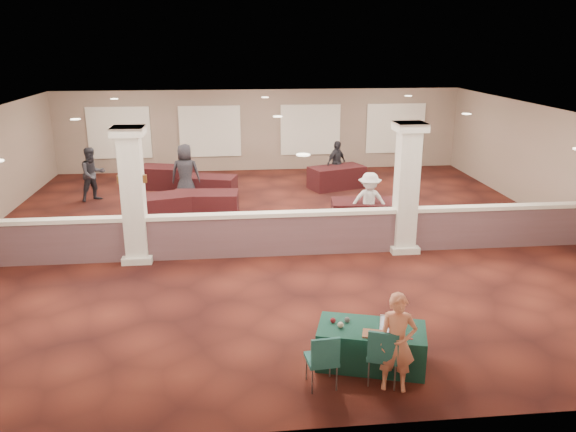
{
  "coord_description": "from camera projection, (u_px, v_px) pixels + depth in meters",
  "views": [
    {
      "loc": [
        -1.23,
        -14.33,
        5.06
      ],
      "look_at": [
        0.05,
        -2.0,
        1.15
      ],
      "focal_mm": 35.0,
      "sensor_mm": 36.0,
      "label": 1
    }
  ],
  "objects": [
    {
      "name": "yarn_grey",
      "position": [
        347.0,
        320.0,
        9.12
      ],
      "size": [
        0.09,
        0.09,
        0.09
      ],
      "primitive_type": "sphere",
      "color": "#505155",
      "rests_on": "near_table"
    },
    {
      "name": "attendee_d",
      "position": [
        186.0,
        173.0,
        18.01
      ],
      "size": [
        0.98,
        0.58,
        1.9
      ],
      "primitive_type": "imported",
      "rotation": [
        0.0,
        0.0,
        3.06
      ],
      "color": "black",
      "rests_on": "ground"
    },
    {
      "name": "attendee_c",
      "position": [
        336.0,
        163.0,
        20.22
      ],
      "size": [
        1.01,
        0.94,
        1.6
      ],
      "primitive_type": "imported",
      "rotation": [
        0.0,
        0.0,
        0.68
      ],
      "color": "black",
      "rests_on": "ground"
    },
    {
      "name": "screen_glow",
      "position": [
        389.0,
        322.0,
        8.94
      ],
      "size": [
        0.26,
        0.08,
        0.17
      ],
      "primitive_type": "cube",
      "rotation": [
        0.0,
        0.0,
        -0.29
      ],
      "color": "silver",
      "rests_on": "near_table"
    },
    {
      "name": "ground",
      "position": [
        278.0,
        234.0,
        15.24
      ],
      "size": [
        16.0,
        16.0,
        0.0
      ],
      "primitive_type": "plane",
      "color": "#4E1C13",
      "rests_on": "ground"
    },
    {
      "name": "yarn_red",
      "position": [
        333.0,
        320.0,
        9.1
      ],
      "size": [
        0.09,
        0.09,
        0.09
      ],
      "primitive_type": "sphere",
      "color": "#5A1219",
      "rests_on": "near_table"
    },
    {
      "name": "far_table_back_center",
      "position": [
        208.0,
        187.0,
        18.67
      ],
      "size": [
        1.98,
        1.33,
        0.74
      ],
      "primitive_type": "cube",
      "rotation": [
        0.0,
        0.0,
        -0.25
      ],
      "color": "black",
      "rests_on": "ground"
    },
    {
      "name": "ceiling",
      "position": [
        278.0,
        116.0,
        14.28
      ],
      "size": [
        16.0,
        16.0,
        0.02
      ],
      "primitive_type": "cube",
      "color": "silver",
      "rests_on": "wall_back"
    },
    {
      "name": "conf_chair_main",
      "position": [
        384.0,
        352.0,
        8.44
      ],
      "size": [
        0.62,
        0.62,
        0.95
      ],
      "rotation": [
        0.0,
        0.0,
        -0.37
      ],
      "color": "#1C4F54",
      "rests_on": "ground"
    },
    {
      "name": "wall_back",
      "position": [
        261.0,
        130.0,
        22.35
      ],
      "size": [
        16.0,
        0.04,
        3.2
      ],
      "primitive_type": "cube",
      "color": "#85705C",
      "rests_on": "ground"
    },
    {
      "name": "partition_wall",
      "position": [
        284.0,
        233.0,
        13.64
      ],
      "size": [
        15.6,
        0.28,
        1.1
      ],
      "color": "brown",
      "rests_on": "ground"
    },
    {
      "name": "sconce_left",
      "position": [
        119.0,
        179.0,
        12.84
      ],
      "size": [
        0.12,
        0.12,
        0.18
      ],
      "color": "brown",
      "rests_on": "column_left"
    },
    {
      "name": "column_left",
      "position": [
        133.0,
        194.0,
        12.98
      ],
      "size": [
        0.72,
        0.72,
        3.2
      ],
      "color": "silver",
      "rests_on": "ground"
    },
    {
      "name": "far_table_back_right",
      "position": [
        337.0,
        177.0,
        19.9
      ],
      "size": [
        2.12,
        1.55,
        0.78
      ],
      "primitive_type": "cube",
      "rotation": [
        0.0,
        0.0,
        0.35
      ],
      "color": "black",
      "rests_on": "ground"
    },
    {
      "name": "far_table_front_left",
      "position": [
        159.0,
        208.0,
        16.24
      ],
      "size": [
        2.09,
        1.44,
        0.77
      ],
      "primitive_type": "cube",
      "rotation": [
        0.0,
        0.0,
        0.28
      ],
      "color": "black",
      "rests_on": "ground"
    },
    {
      "name": "sconce_right",
      "position": [
        144.0,
        179.0,
        12.89
      ],
      "size": [
        0.12,
        0.12,
        0.18
      ],
      "color": "brown",
      "rests_on": "column_left"
    },
    {
      "name": "attendee_b",
      "position": [
        369.0,
        202.0,
        15.23
      ],
      "size": [
        1.13,
        0.65,
        1.66
      ],
      "primitive_type": "imported",
      "rotation": [
        0.0,
        0.0,
        -0.16
      ],
      "color": "beige",
      "rests_on": "ground"
    },
    {
      "name": "knitting",
      "position": [
        374.0,
        334.0,
        8.74
      ],
      "size": [
        0.42,
        0.36,
        0.03
      ],
      "primitive_type": "cube",
      "rotation": [
        0.0,
        0.0,
        -0.29
      ],
      "color": "#AE521B",
      "rests_on": "near_table"
    },
    {
      "name": "far_table_front_right",
      "position": [
        366.0,
        215.0,
        15.65
      ],
      "size": [
        2.02,
        1.16,
        0.78
      ],
      "primitive_type": "cube",
      "rotation": [
        0.0,
        0.0,
        -0.1
      ],
      "color": "black",
      "rests_on": "ground"
    },
    {
      "name": "scissors",
      "position": [
        409.0,
        339.0,
        8.63
      ],
      "size": [
        0.11,
        0.06,
        0.01
      ],
      "primitive_type": "cube",
      "rotation": [
        0.0,
        0.0,
        -0.29
      ],
      "color": "red",
      "rests_on": "near_table"
    },
    {
      "name": "woman",
      "position": [
        397.0,
        343.0,
        8.29
      ],
      "size": [
        0.63,
        0.5,
        1.55
      ],
      "primitive_type": "imported",
      "rotation": [
        0.0,
        0.0,
        -0.25
      ],
      "color": "#EB9366",
      "rests_on": "ground"
    },
    {
      "name": "far_table_back_left",
      "position": [
        166.0,
        177.0,
        19.87
      ],
      "size": [
        2.13,
        1.48,
        0.78
      ],
      "primitive_type": "cube",
      "rotation": [
        0.0,
        0.0,
        -0.29
      ],
      "color": "black",
      "rests_on": "ground"
    },
    {
      "name": "laptop_base",
      "position": [
        389.0,
        330.0,
        8.88
      ],
      "size": [
        0.34,
        0.28,
        0.02
      ],
      "primitive_type": "cube",
      "rotation": [
        0.0,
        0.0,
        -0.29
      ],
      "color": "silver",
      "rests_on": "near_table"
    },
    {
      "name": "laptop_screen",
      "position": [
        389.0,
        321.0,
        8.94
      ],
      "size": [
        0.29,
        0.09,
        0.2
      ],
      "primitive_type": "cube",
      "rotation": [
        0.0,
        0.0,
        -0.29
      ],
      "color": "silver",
      "rests_on": "near_table"
    },
    {
      "name": "near_table",
      "position": [
        371.0,
        346.0,
        9.07
      ],
      "size": [
        1.88,
        1.3,
        0.66
      ],
      "primitive_type": "cube",
      "rotation": [
        0.0,
        0.0,
        -0.29
      ],
      "color": "#0D3227",
      "rests_on": "ground"
    },
    {
      "name": "yarn_cream",
      "position": [
        341.0,
        325.0,
        8.95
      ],
      "size": [
        0.1,
        0.1,
        0.1
      ],
      "primitive_type": "sphere",
      "color": "beige",
      "rests_on": "near_table"
    },
    {
      "name": "far_table_front_center",
      "position": [
        206.0,
        205.0,
        16.59
      ],
      "size": [
        1.96,
        1.08,
        0.77
      ],
      "primitive_type": "cube",
      "rotation": [
        0.0,
        0.0,
        -0.07
      ],
      "color": "black",
      "rests_on": "ground"
    },
    {
      "name": "conf_chair_side",
      "position": [
        323.0,
        357.0,
        8.36
      ],
      "size": [
        0.5,
        0.5,
        0.91
      ],
      "rotation": [
        0.0,
        0.0,
        0.1
      ],
      "color": "#1C4F54",
      "rests_on": "ground"
    },
    {
      "name": "attendee_a",
      "position": [
        93.0,
        174.0,
        18.2
      ],
      "size": [
        0.96,
        0.88,
        1.76
      ],
      "primitive_type": "imported",
      "rotation": [
        0.0,
        0.0,
        0.64
      ],
      "color": "black",
      "rests_on": "ground"
    },
    {
      "name": "wall_front",
      "position": [
        333.0,
        323.0,
        7.17
      ],
      "size": [
        16.0,
        0.04,
        3.2
      ],
      "primitive_type": "cube",
      "color": "#85705C",
      "rests_on": "ground"
    },
    {
      "name": "wall_right",
      "position": [
        565.0,
        170.0,
        15.55
      ],
      "size": [
        0.04,
        16.0,
        3.2
      ],
      "primitive_type": "cube",
      "color": "#85705C",
      "rests_on": "ground"
    },
    {
      "name": "column_right",
      "position": [
        406.0,
        187.0,
        13.62
      ],
      "size": [
        0.72,
        0.72,
        3.2
      ],
      "color": "silver",
      "rests_on": "ground"
    }
  ]
}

